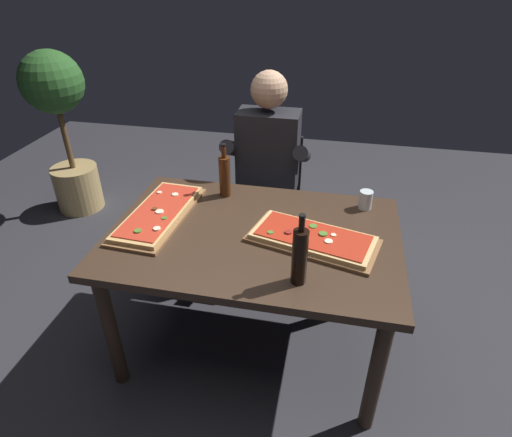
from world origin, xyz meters
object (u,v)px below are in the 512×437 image
dining_table (254,248)px  wine_bottle_dark (300,256)px  oil_bottle_amber (225,175)px  pizza_rectangular_front (313,239)px  potted_plant_corner (62,122)px  tumbler_near_camera (365,201)px  diner_chair (269,194)px  pizza_rectangular_left (159,213)px  seated_diner (267,168)px

dining_table → wine_bottle_dark: (0.25, -0.32, 0.23)m
oil_bottle_amber → dining_table: bearing=-55.2°
pizza_rectangular_front → potted_plant_corner: (-2.08, 1.20, 0.01)m
dining_table → wine_bottle_dark: 0.46m
wine_bottle_dark → tumbler_near_camera: 0.73m
diner_chair → tumbler_near_camera: bearing=-40.0°
pizza_rectangular_front → pizza_rectangular_left: same height
wine_bottle_dark → seated_diner: 1.11m
oil_bottle_amber → tumbler_near_camera: oil_bottle_amber is taller
oil_bottle_amber → wine_bottle_dark: bearing=-53.3°
oil_bottle_amber → potted_plant_corner: (-1.56, 0.84, -0.09)m
pizza_rectangular_left → potted_plant_corner: size_ratio=0.50×
pizza_rectangular_left → tumbler_near_camera: size_ratio=6.58×
pizza_rectangular_left → seated_diner: bearing=57.8°
dining_table → pizza_rectangular_left: pizza_rectangular_left is taller
tumbler_near_camera → seated_diner: size_ratio=0.07×
pizza_rectangular_front → seated_diner: 0.84m
diner_chair → pizza_rectangular_front: bearing=-67.7°
diner_chair → seated_diner: bearing=-90.0°
pizza_rectangular_front → diner_chair: (-0.36, 0.88, -0.27)m
tumbler_near_camera → diner_chair: size_ratio=0.11×
dining_table → diner_chair: diner_chair is taller
tumbler_near_camera → diner_chair: bearing=140.0°
wine_bottle_dark → potted_plant_corner: size_ratio=0.24×
diner_chair → seated_diner: size_ratio=0.65×
pizza_rectangular_left → wine_bottle_dark: bearing=-25.4°
pizza_rectangular_front → oil_bottle_amber: oil_bottle_amber is taller
pizza_rectangular_left → tumbler_near_camera: 1.08m
wine_bottle_dark → diner_chair: wine_bottle_dark is taller
diner_chair → potted_plant_corner: size_ratio=0.66×
oil_bottle_amber → potted_plant_corner: 1.77m
pizza_rectangular_front → dining_table: bearing=175.6°
oil_bottle_amber → pizza_rectangular_front: bearing=-34.6°
oil_bottle_amber → potted_plant_corner: potted_plant_corner is taller
seated_diner → potted_plant_corner: seated_diner is taller
tumbler_near_camera → potted_plant_corner: bearing=160.4°
pizza_rectangular_front → oil_bottle_amber: (-0.52, 0.36, 0.10)m
pizza_rectangular_left → tumbler_near_camera: bearing=16.4°
potted_plant_corner → diner_chair: bearing=-10.6°
potted_plant_corner → tumbler_near_camera: bearing=-19.6°
oil_bottle_amber → tumbler_near_camera: size_ratio=3.07×
pizza_rectangular_front → pizza_rectangular_left: (-0.79, 0.07, 0.00)m
pizza_rectangular_front → wine_bottle_dark: (-0.03, -0.29, 0.11)m
pizza_rectangular_left → oil_bottle_amber: oil_bottle_amber is taller
pizza_rectangular_front → tumbler_near_camera: (0.24, 0.37, 0.02)m
wine_bottle_dark → oil_bottle_amber: 0.82m
potted_plant_corner → oil_bottle_amber: bearing=-28.3°
wine_bottle_dark → oil_bottle_amber: bearing=126.7°
oil_bottle_amber → seated_diner: seated_diner is taller
oil_bottle_amber → pizza_rectangular_left: bearing=-133.1°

